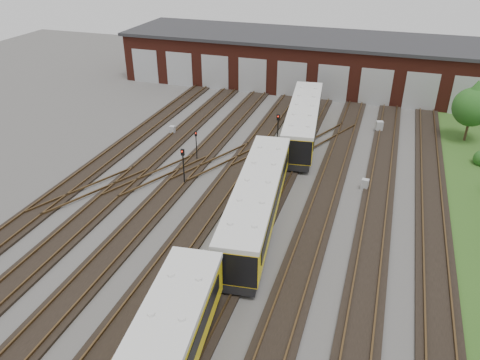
% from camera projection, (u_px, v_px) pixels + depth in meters
% --- Properties ---
extents(ground, '(120.00, 120.00, 0.00)m').
position_uv_depth(ground, '(201.00, 267.00, 29.36)').
color(ground, '#494743').
rests_on(ground, ground).
extents(track_network, '(30.40, 70.00, 0.33)m').
position_uv_depth(track_network, '(202.00, 260.00, 29.85)').
color(track_network, black).
rests_on(track_network, ground).
extents(maintenance_shed, '(51.00, 12.50, 6.35)m').
position_uv_depth(maintenance_shed, '(317.00, 61.00, 61.10)').
color(maintenance_shed, '#531E14').
rests_on(maintenance_shed, ground).
extents(metro_train, '(4.64, 47.74, 3.21)m').
position_uv_depth(metro_train, '(257.00, 201.00, 32.58)').
color(metro_train, black).
rests_on(metro_train, ground).
extents(signal_mast_0, '(0.28, 0.26, 3.29)m').
position_uv_depth(signal_mast_0, '(183.00, 163.00, 37.52)').
color(signal_mast_0, black).
rests_on(signal_mast_0, ground).
extents(signal_mast_1, '(0.25, 0.24, 2.83)m').
position_uv_depth(signal_mast_1, '(196.00, 142.00, 41.77)').
color(signal_mast_1, black).
rests_on(signal_mast_1, ground).
extents(signal_mast_2, '(0.27, 0.25, 2.86)m').
position_uv_depth(signal_mast_2, '(294.00, 116.00, 47.31)').
color(signal_mast_2, black).
rests_on(signal_mast_2, ground).
extents(signal_mast_3, '(0.28, 0.26, 3.50)m').
position_uv_depth(signal_mast_3, '(278.00, 127.00, 43.73)').
color(signal_mast_3, black).
rests_on(signal_mast_3, ground).
extents(relay_cabinet_1, '(0.52, 0.44, 0.86)m').
position_uv_depth(relay_cabinet_1, '(172.00, 130.00, 47.78)').
color(relay_cabinet_1, '#ACAFB2').
rests_on(relay_cabinet_1, ground).
extents(relay_cabinet_2, '(0.74, 0.68, 1.03)m').
position_uv_depth(relay_cabinet_2, '(205.00, 260.00, 29.17)').
color(relay_cabinet_2, '#ACAFB2').
rests_on(relay_cabinet_2, ground).
extents(relay_cabinet_3, '(0.79, 0.71, 1.12)m').
position_uv_depth(relay_cabinet_3, '(379.00, 126.00, 48.28)').
color(relay_cabinet_3, '#ACAFB2').
rests_on(relay_cabinet_3, ground).
extents(relay_cabinet_4, '(0.60, 0.52, 0.91)m').
position_uv_depth(relay_cabinet_4, '(365.00, 184.00, 37.76)').
color(relay_cabinet_4, '#ACAFB2').
rests_on(relay_cabinet_4, ground).
extents(tree_0, '(3.73, 3.73, 6.18)m').
position_uv_depth(tree_0, '(474.00, 102.00, 44.60)').
color(tree_0, '#382A19').
rests_on(tree_0, ground).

